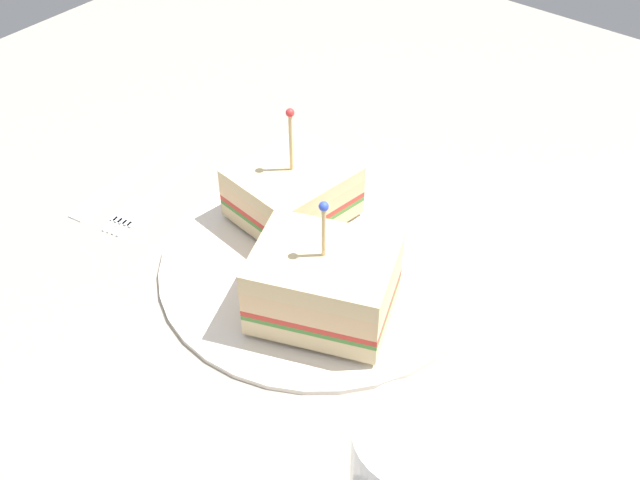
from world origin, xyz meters
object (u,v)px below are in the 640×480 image
object	(u,v)px
sandwich_half_front	(323,284)
knife	(117,185)
fork	(145,200)
plate	(320,263)
sandwich_half_back	(292,191)

from	to	relation	value
sandwich_half_front	knife	bearing A→B (deg)	87.71
sandwich_half_front	fork	world-z (taller)	sandwich_half_front
sandwich_half_front	fork	size ratio (longest dim) A/B	0.93
fork	sandwich_half_front	bearing A→B (deg)	-93.00
plate	knife	world-z (taller)	plate
fork	knife	bearing A→B (deg)	91.81
sandwich_half_front	fork	xyz separation A→B (cm)	(1.11, 21.24, -3.53)
plate	knife	bearing A→B (deg)	99.02
sandwich_half_back	plate	bearing A→B (deg)	-119.46
fork	plate	bearing A→B (deg)	-79.46
sandwich_half_back	fork	xyz separation A→B (cm)	(-6.33, 11.95, -2.98)
sandwich_half_front	sandwich_half_back	world-z (taller)	same
fork	knife	world-z (taller)	same
plate	fork	distance (cm)	17.72
sandwich_half_front	fork	distance (cm)	21.56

